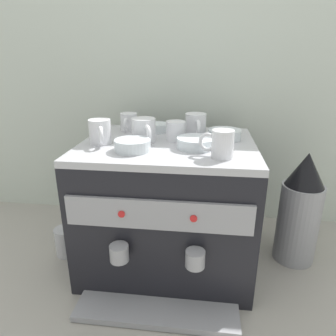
# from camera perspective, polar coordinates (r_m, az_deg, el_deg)

# --- Properties ---
(ground_plane) EXTENTS (4.00, 4.00, 0.00)m
(ground_plane) POSITION_cam_1_polar(r_m,az_deg,el_deg) (1.24, 0.00, -16.17)
(ground_plane) COLOR #9E998E
(tiled_backsplash_wall) EXTENTS (2.80, 0.03, 1.19)m
(tiled_backsplash_wall) POSITION_cam_1_polar(r_m,az_deg,el_deg) (1.38, 1.97, 14.46)
(tiled_backsplash_wall) COLOR silver
(tiled_backsplash_wall) RESTS_ON ground_plane
(espresso_machine) EXTENTS (0.58, 0.58, 0.46)m
(espresso_machine) POSITION_cam_1_polar(r_m,az_deg,el_deg) (1.11, -0.03, -6.79)
(espresso_machine) COLOR black
(espresso_machine) RESTS_ON ground_plane
(ceramic_cup_0) EXTENTS (0.07, 0.11, 0.08)m
(ceramic_cup_0) POSITION_cam_1_polar(r_m,az_deg,el_deg) (1.03, -12.53, 6.58)
(ceramic_cup_0) COLOR white
(ceramic_cup_0) RESTS_ON espresso_machine
(ceramic_cup_1) EXTENTS (0.08, 0.12, 0.08)m
(ceramic_cup_1) POSITION_cam_1_polar(r_m,az_deg,el_deg) (1.03, -4.50, 7.01)
(ceramic_cup_1) COLOR white
(ceramic_cup_1) RESTS_ON espresso_machine
(ceramic_cup_2) EXTENTS (0.06, 0.10, 0.07)m
(ceramic_cup_2) POSITION_cam_1_polar(r_m,az_deg,el_deg) (1.19, -7.34, 8.49)
(ceramic_cup_2) COLOR white
(ceramic_cup_2) RESTS_ON espresso_machine
(ceramic_cup_3) EXTENTS (0.10, 0.06, 0.08)m
(ceramic_cup_3) POSITION_cam_1_polar(r_m,az_deg,el_deg) (0.88, 9.86, 4.43)
(ceramic_cup_3) COLOR white
(ceramic_cup_3) RESTS_ON espresso_machine
(ceramic_cup_4) EXTENTS (0.07, 0.10, 0.07)m
(ceramic_cup_4) POSITION_cam_1_polar(r_m,az_deg,el_deg) (1.05, 1.46, 6.96)
(ceramic_cup_4) COLOR white
(ceramic_cup_4) RESTS_ON espresso_machine
(ceramic_cup_5) EXTENTS (0.07, 0.12, 0.08)m
(ceramic_cup_5) POSITION_cam_1_polar(r_m,az_deg,el_deg) (1.10, 5.19, 7.93)
(ceramic_cup_5) COLOR white
(ceramic_cup_5) RESTS_ON espresso_machine
(ceramic_bowl_0) EXTENTS (0.12, 0.12, 0.03)m
(ceramic_bowl_0) POSITION_cam_1_polar(r_m,az_deg,el_deg) (0.97, 5.24, 4.65)
(ceramic_bowl_0) COLOR silver
(ceramic_bowl_0) RESTS_ON espresso_machine
(ceramic_bowl_1) EXTENTS (0.11, 0.11, 0.03)m
(ceramic_bowl_1) POSITION_cam_1_polar(r_m,az_deg,el_deg) (1.08, 10.47, 6.15)
(ceramic_bowl_1) COLOR silver
(ceramic_bowl_1) RESTS_ON espresso_machine
(ceramic_bowl_2) EXTENTS (0.11, 0.11, 0.04)m
(ceramic_bowl_2) POSITION_cam_1_polar(r_m,az_deg,el_deg) (0.94, -6.63, 4.19)
(ceramic_bowl_2) COLOR silver
(ceramic_bowl_2) RESTS_ON espresso_machine
(ceramic_bowl_3) EXTENTS (0.09, 0.09, 0.03)m
(ceramic_bowl_3) POSITION_cam_1_polar(r_m,az_deg,el_deg) (1.17, -2.28, 7.51)
(ceramic_bowl_3) COLOR silver
(ceramic_bowl_3) RESTS_ON espresso_machine
(coffee_grinder) EXTENTS (0.15, 0.15, 0.42)m
(coffee_grinder) POSITION_cam_1_polar(r_m,az_deg,el_deg) (1.22, 23.34, -7.27)
(coffee_grinder) COLOR #939399
(coffee_grinder) RESTS_ON ground_plane
(milk_pitcher) EXTENTS (0.09, 0.09, 0.11)m
(milk_pitcher) POSITION_cam_1_polar(r_m,az_deg,el_deg) (1.29, -18.36, -12.82)
(milk_pitcher) COLOR #B7B7BC
(milk_pitcher) RESTS_ON ground_plane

